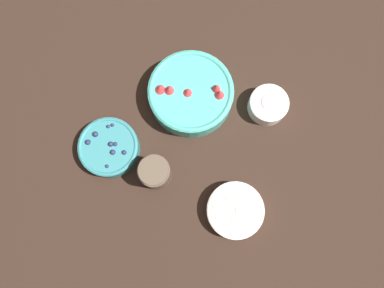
# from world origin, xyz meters

# --- Properties ---
(ground_plane) EXTENTS (4.00, 4.00, 0.00)m
(ground_plane) POSITION_xyz_m (0.00, 0.00, 0.00)
(ground_plane) COLOR black
(bowl_strawberries) EXTENTS (0.24, 0.24, 0.09)m
(bowl_strawberries) POSITION_xyz_m (0.02, 0.11, 0.04)
(bowl_strawberries) COLOR #47AD9E
(bowl_strawberries) RESTS_ON ground_plane
(bowl_blueberries) EXTENTS (0.16, 0.16, 0.06)m
(bowl_blueberries) POSITION_xyz_m (-0.13, -0.12, 0.03)
(bowl_blueberries) COLOR teal
(bowl_blueberries) RESTS_ON ground_plane
(bowl_bananas) EXTENTS (0.15, 0.15, 0.05)m
(bowl_bananas) POSITION_xyz_m (0.26, -0.13, 0.03)
(bowl_bananas) COLOR white
(bowl_bananas) RESTS_ON ground_plane
(bowl_cream) EXTENTS (0.11, 0.11, 0.06)m
(bowl_cream) POSITION_xyz_m (0.23, 0.18, 0.03)
(bowl_cream) COLOR white
(bowl_cream) RESTS_ON ground_plane
(jar_chocolate) EXTENTS (0.08, 0.08, 0.10)m
(jar_chocolate) POSITION_xyz_m (0.02, -0.13, 0.05)
(jar_chocolate) COLOR brown
(jar_chocolate) RESTS_ON ground_plane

